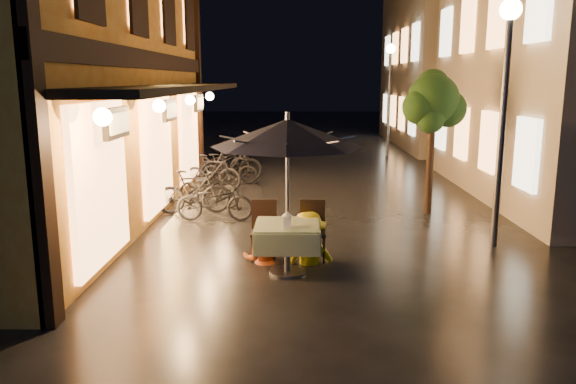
{
  "coord_description": "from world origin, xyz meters",
  "views": [
    {
      "loc": [
        -0.52,
        -7.67,
        2.92
      ],
      "look_at": [
        -0.65,
        1.13,
        1.15
      ],
      "focal_mm": 35.0,
      "sensor_mm": 36.0,
      "label": 1
    }
  ],
  "objects_px": {
    "patio_umbrella": "(287,133)",
    "streetlamp_near": "(506,80)",
    "bicycle_0": "(215,201)",
    "cafe_table": "(287,236)",
    "table_lantern": "(287,219)",
    "person_orange": "(263,219)",
    "person_yellow": "(309,213)"
  },
  "relations": [
    {
      "from": "streetlamp_near",
      "to": "bicycle_0",
      "type": "xyz_separation_m",
      "value": [
        -5.23,
        1.77,
        -2.5
      ]
    },
    {
      "from": "person_yellow",
      "to": "bicycle_0",
      "type": "relative_size",
      "value": 1.02
    },
    {
      "from": "person_yellow",
      "to": "bicycle_0",
      "type": "bearing_deg",
      "value": -72.87
    },
    {
      "from": "streetlamp_near",
      "to": "bicycle_0",
      "type": "height_order",
      "value": "streetlamp_near"
    },
    {
      "from": "cafe_table",
      "to": "person_orange",
      "type": "bearing_deg",
      "value": 124.95
    },
    {
      "from": "patio_umbrella",
      "to": "person_orange",
      "type": "distance_m",
      "value": 1.61
    },
    {
      "from": "table_lantern",
      "to": "cafe_table",
      "type": "bearing_deg",
      "value": 90.0
    },
    {
      "from": "cafe_table",
      "to": "person_yellow",
      "type": "distance_m",
      "value": 0.66
    },
    {
      "from": "patio_umbrella",
      "to": "bicycle_0",
      "type": "height_order",
      "value": "patio_umbrella"
    },
    {
      "from": "patio_umbrella",
      "to": "person_yellow",
      "type": "bearing_deg",
      "value": 58.06
    },
    {
      "from": "patio_umbrella",
      "to": "person_orange",
      "type": "bearing_deg",
      "value": 124.95
    },
    {
      "from": "streetlamp_near",
      "to": "person_orange",
      "type": "bearing_deg",
      "value": -167.69
    },
    {
      "from": "patio_umbrella",
      "to": "person_orange",
      "type": "height_order",
      "value": "patio_umbrella"
    },
    {
      "from": "patio_umbrella",
      "to": "table_lantern",
      "type": "height_order",
      "value": "patio_umbrella"
    },
    {
      "from": "person_yellow",
      "to": "bicycle_0",
      "type": "height_order",
      "value": "person_yellow"
    },
    {
      "from": "patio_umbrella",
      "to": "person_orange",
      "type": "relative_size",
      "value": 1.76
    },
    {
      "from": "cafe_table",
      "to": "patio_umbrella",
      "type": "relative_size",
      "value": 0.4
    },
    {
      "from": "streetlamp_near",
      "to": "cafe_table",
      "type": "height_order",
      "value": "streetlamp_near"
    },
    {
      "from": "cafe_table",
      "to": "table_lantern",
      "type": "relative_size",
      "value": 3.96
    },
    {
      "from": "bicycle_0",
      "to": "cafe_table",
      "type": "bearing_deg",
      "value": -153.54
    },
    {
      "from": "patio_umbrella",
      "to": "cafe_table",
      "type": "bearing_deg",
      "value": -90.0
    },
    {
      "from": "person_yellow",
      "to": "streetlamp_near",
      "type": "bearing_deg",
      "value": 177.72
    },
    {
      "from": "streetlamp_near",
      "to": "bicycle_0",
      "type": "distance_m",
      "value": 6.06
    },
    {
      "from": "cafe_table",
      "to": "bicycle_0",
      "type": "distance_m",
      "value": 3.6
    },
    {
      "from": "person_orange",
      "to": "cafe_table",
      "type": "bearing_deg",
      "value": 129.89
    },
    {
      "from": "table_lantern",
      "to": "person_yellow",
      "type": "height_order",
      "value": "person_yellow"
    },
    {
      "from": "cafe_table",
      "to": "bicycle_0",
      "type": "bearing_deg",
      "value": 115.98
    },
    {
      "from": "person_orange",
      "to": "bicycle_0",
      "type": "bearing_deg",
      "value": -61.26
    },
    {
      "from": "streetlamp_near",
      "to": "patio_umbrella",
      "type": "distance_m",
      "value": 4.01
    },
    {
      "from": "streetlamp_near",
      "to": "patio_umbrella",
      "type": "height_order",
      "value": "streetlamp_near"
    },
    {
      "from": "patio_umbrella",
      "to": "streetlamp_near",
      "type": "bearing_deg",
      "value": 21.88
    },
    {
      "from": "person_orange",
      "to": "person_yellow",
      "type": "height_order",
      "value": "person_yellow"
    }
  ]
}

